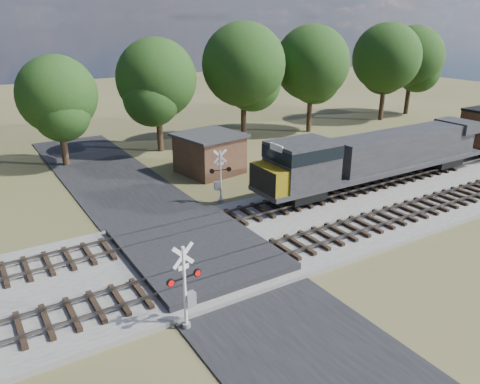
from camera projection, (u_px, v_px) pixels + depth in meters
ground at (201, 259)px, 24.57m from camera, size 160.00×160.00×0.00m
ballast_bed at (336, 214)px, 29.85m from camera, size 140.00×10.00×0.30m
road at (201, 259)px, 24.56m from camera, size 7.00×60.00×0.08m
crossing_panel at (196, 250)px, 24.86m from camera, size 7.00×9.00×0.62m
track_near at (271, 253)px, 24.38m from camera, size 140.00×2.60×0.33m
track_far at (224, 220)px, 28.36m from camera, size 140.00×2.60×0.33m
crossing_signal_near at (187, 294)px, 18.59m from camera, size 1.56×0.36×3.86m
crossing_signal_far at (220, 181)px, 31.48m from camera, size 1.52×0.39×3.80m
equipment_shed at (210, 153)px, 37.79m from camera, size 5.48×5.48×3.23m
treeline at (199, 73)px, 43.62m from camera, size 79.00×10.53×11.92m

